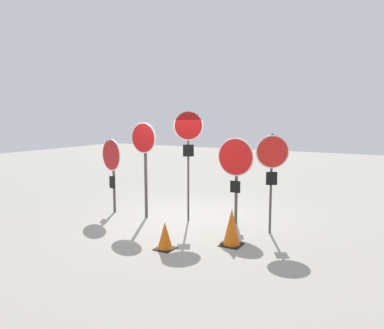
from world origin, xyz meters
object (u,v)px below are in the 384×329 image
at_px(stop_sign_0, 112,161).
at_px(stop_sign_2, 188,136).
at_px(stop_sign_4, 272,160).
at_px(traffic_cone_0, 232,227).
at_px(stop_sign_3, 236,164).
at_px(stop_sign_1, 144,150).
at_px(traffic_cone_1, 165,236).

relative_size(stop_sign_0, stop_sign_2, 0.73).
height_order(stop_sign_4, traffic_cone_0, stop_sign_4).
height_order(stop_sign_3, stop_sign_4, stop_sign_4).
bearing_deg(stop_sign_3, stop_sign_4, -17.09).
bearing_deg(stop_sign_0, stop_sign_3, 27.73).
distance_m(stop_sign_1, stop_sign_3, 2.32).
height_order(stop_sign_0, traffic_cone_0, stop_sign_0).
height_order(stop_sign_1, stop_sign_3, stop_sign_1).
bearing_deg(stop_sign_2, stop_sign_1, 160.90).
relative_size(stop_sign_2, traffic_cone_0, 3.60).
relative_size(stop_sign_0, stop_sign_4, 0.90).
bearing_deg(stop_sign_3, stop_sign_0, -167.94).
xyz_separation_m(stop_sign_2, stop_sign_4, (2.09, 0.03, -0.46)).
bearing_deg(stop_sign_1, stop_sign_0, -176.06).
distance_m(stop_sign_0, stop_sign_3, 3.36).
height_order(stop_sign_4, traffic_cone_1, stop_sign_4).
distance_m(stop_sign_1, traffic_cone_1, 2.80).
bearing_deg(traffic_cone_0, stop_sign_4, 68.54).
distance_m(traffic_cone_0, traffic_cone_1, 1.35).
bearing_deg(stop_sign_1, stop_sign_2, 19.46).
relative_size(stop_sign_4, traffic_cone_0, 2.93).
xyz_separation_m(stop_sign_1, stop_sign_3, (2.21, 0.65, -0.29)).
relative_size(stop_sign_4, traffic_cone_1, 4.02).
bearing_deg(stop_sign_0, traffic_cone_1, -14.01).
bearing_deg(traffic_cone_1, stop_sign_1, 136.14).
bearing_deg(traffic_cone_0, traffic_cone_1, -140.33).
bearing_deg(stop_sign_0, traffic_cone_0, 4.90).
bearing_deg(stop_sign_3, traffic_cone_1, -101.20).
xyz_separation_m(stop_sign_1, traffic_cone_1, (1.72, -1.65, -1.48)).
bearing_deg(stop_sign_4, stop_sign_1, 156.15).
height_order(stop_sign_0, stop_sign_1, stop_sign_1).
height_order(stop_sign_0, stop_sign_4, stop_sign_4).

